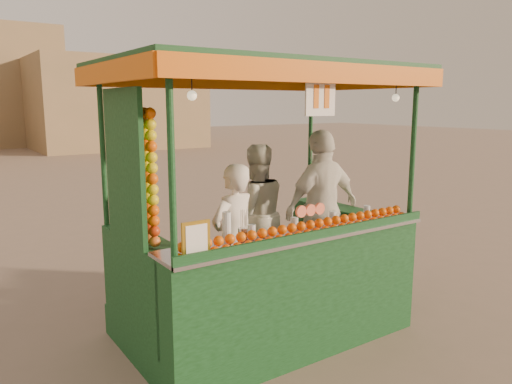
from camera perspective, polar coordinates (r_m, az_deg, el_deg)
ground at (r=5.47m, az=-3.57°, el=-16.77°), size 90.00×90.00×0.00m
building_right at (r=29.76m, az=-15.94°, el=9.81°), size 9.00×6.00×5.00m
juice_cart at (r=5.20m, az=0.65°, el=-7.17°), size 3.17×2.05×2.88m
vendor_left at (r=5.06m, az=-2.63°, el=-5.49°), size 0.65×0.51×1.56m
vendor_middle at (r=5.93m, az=-0.05°, el=-2.55°), size 0.94×0.80×1.68m
vendor_right at (r=5.87m, az=7.69°, el=-1.88°), size 1.11×0.50×1.86m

